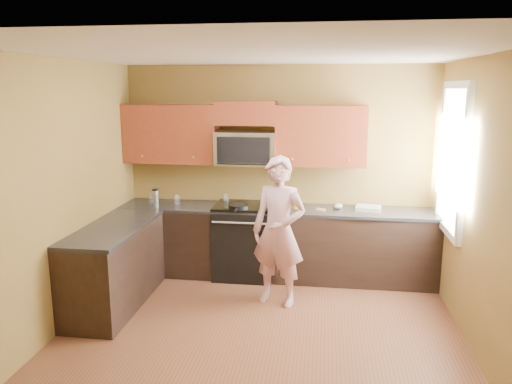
% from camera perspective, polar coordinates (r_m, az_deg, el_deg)
% --- Properties ---
extents(floor, '(4.00, 4.00, 0.00)m').
position_cam_1_polar(floor, '(5.02, 0.21, -16.73)').
color(floor, brown).
rests_on(floor, ground).
extents(ceiling, '(4.00, 4.00, 0.00)m').
position_cam_1_polar(ceiling, '(4.42, 0.24, 15.73)').
color(ceiling, white).
rests_on(ceiling, ground).
extents(wall_back, '(4.00, 0.00, 4.00)m').
position_cam_1_polar(wall_back, '(6.48, 2.61, 2.51)').
color(wall_back, brown).
rests_on(wall_back, ground).
extents(wall_front, '(4.00, 0.00, 4.00)m').
position_cam_1_polar(wall_front, '(2.66, -5.73, -11.55)').
color(wall_front, brown).
rests_on(wall_front, ground).
extents(wall_left, '(0.00, 4.00, 4.00)m').
position_cam_1_polar(wall_left, '(5.19, -22.24, -0.74)').
color(wall_left, brown).
rests_on(wall_left, ground).
extents(wall_right, '(0.00, 4.00, 4.00)m').
position_cam_1_polar(wall_right, '(4.71, 25.15, -2.21)').
color(wall_right, brown).
rests_on(wall_right, ground).
extents(cabinet_back_run, '(4.00, 0.60, 0.88)m').
position_cam_1_polar(cabinet_back_run, '(6.40, 2.28, -5.99)').
color(cabinet_back_run, black).
rests_on(cabinet_back_run, floor).
extents(cabinet_left_run, '(0.60, 1.60, 0.88)m').
position_cam_1_polar(cabinet_left_run, '(5.81, -15.98, -8.35)').
color(cabinet_left_run, black).
rests_on(cabinet_left_run, floor).
extents(countertop_back, '(4.00, 0.62, 0.04)m').
position_cam_1_polar(countertop_back, '(6.27, 2.31, -2.01)').
color(countertop_back, black).
rests_on(countertop_back, cabinet_back_run).
extents(countertop_left, '(0.62, 1.60, 0.04)m').
position_cam_1_polar(countertop_left, '(5.67, -16.15, -3.98)').
color(countertop_left, black).
rests_on(countertop_left, cabinet_left_run).
extents(stove, '(0.76, 0.65, 0.95)m').
position_cam_1_polar(stove, '(6.42, -1.31, -5.61)').
color(stove, black).
rests_on(stove, floor).
extents(microwave, '(0.76, 0.40, 0.42)m').
position_cam_1_polar(microwave, '(6.32, -1.17, 3.20)').
color(microwave, silver).
rests_on(microwave, wall_back).
extents(upper_cab_left, '(1.22, 0.33, 0.75)m').
position_cam_1_polar(upper_cab_left, '(6.58, -9.68, 3.38)').
color(upper_cab_left, maroon).
rests_on(upper_cab_left, wall_back).
extents(upper_cab_right, '(1.12, 0.33, 0.75)m').
position_cam_1_polar(upper_cab_right, '(6.27, 7.40, 3.04)').
color(upper_cab_right, maroon).
rests_on(upper_cab_right, wall_back).
extents(upper_cab_over_mw, '(0.76, 0.33, 0.30)m').
position_cam_1_polar(upper_cab_over_mw, '(6.29, -1.14, 9.11)').
color(upper_cab_over_mw, maroon).
rests_on(upper_cab_over_mw, wall_back).
extents(window, '(0.06, 1.06, 1.66)m').
position_cam_1_polar(window, '(5.78, 21.81, 3.54)').
color(window, white).
rests_on(window, wall_right).
extents(woman, '(0.70, 0.56, 1.69)m').
position_cam_1_polar(woman, '(5.51, 2.65, -4.57)').
color(woman, '#D46A84').
rests_on(woman, floor).
extents(frying_pan, '(0.26, 0.44, 0.06)m').
position_cam_1_polar(frying_pan, '(6.09, -2.06, -1.94)').
color(frying_pan, black).
rests_on(frying_pan, stove).
extents(butter_tub, '(0.16, 0.16, 0.10)m').
position_cam_1_polar(butter_tub, '(6.25, 4.76, -1.90)').
color(butter_tub, gold).
rests_on(butter_tub, countertop_back).
extents(toast_slice, '(0.14, 0.14, 0.01)m').
position_cam_1_polar(toast_slice, '(6.18, 7.47, -2.05)').
color(toast_slice, '#B27F47').
rests_on(toast_slice, countertop_back).
extents(napkin_a, '(0.15, 0.15, 0.06)m').
position_cam_1_polar(napkin_a, '(6.02, 2.80, -2.11)').
color(napkin_a, silver).
rests_on(napkin_a, countertop_back).
extents(napkin_b, '(0.14, 0.15, 0.07)m').
position_cam_1_polar(napkin_b, '(6.29, 9.45, -1.62)').
color(napkin_b, silver).
rests_on(napkin_b, countertop_back).
extents(dish_towel, '(0.33, 0.28, 0.05)m').
position_cam_1_polar(dish_towel, '(6.29, 12.84, -1.83)').
color(dish_towel, silver).
rests_on(dish_towel, countertop_back).
extents(travel_mug, '(0.09, 0.09, 0.18)m').
position_cam_1_polar(travel_mug, '(6.70, -11.51, -1.16)').
color(travel_mug, silver).
rests_on(travel_mug, countertop_back).
extents(glass_a, '(0.08, 0.08, 0.12)m').
position_cam_1_polar(glass_a, '(6.69, -11.95, -0.67)').
color(glass_a, silver).
rests_on(glass_a, countertop_back).
extents(glass_b, '(0.09, 0.09, 0.12)m').
position_cam_1_polar(glass_b, '(6.54, -9.11, -0.84)').
color(glass_b, silver).
rests_on(glass_b, countertop_back).
extents(glass_c, '(0.08, 0.08, 0.12)m').
position_cam_1_polar(glass_c, '(6.52, -3.51, -0.75)').
color(glass_c, silver).
rests_on(glass_c, countertop_back).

